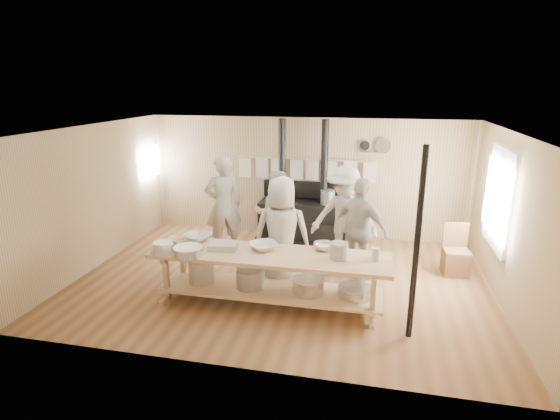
{
  "coord_description": "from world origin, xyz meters",
  "views": [
    {
      "loc": [
        1.44,
        -6.81,
        3.31
      ],
      "look_at": [
        -0.07,
        0.2,
        1.21
      ],
      "focal_mm": 28.0,
      "sensor_mm": 36.0,
      "label": 1
    }
  ],
  "objects": [
    {
      "name": "towel_rail",
      "position": [
        -0.0,
        2.4,
        1.55
      ],
      "size": [
        3.0,
        0.04,
        0.47
      ],
      "color": "tan",
      "rests_on": "ground"
    },
    {
      "name": "bowl_steel_a",
      "position": [
        -1.55,
        -1.12,
        0.9
      ],
      "size": [
        0.45,
        0.45,
        0.1
      ],
      "primitive_type": "imported",
      "rotation": [
        0.0,
        0.0,
        0.66
      ],
      "color": "silver",
      "rests_on": "prep_table"
    },
    {
      "name": "bowl_steel_b",
      "position": [
        0.78,
        -0.57,
        0.9
      ],
      "size": [
        0.38,
        0.38,
        0.1
      ],
      "primitive_type": "imported",
      "rotation": [
        0.0,
        0.0,
        3.33
      ],
      "color": "silver",
      "rests_on": "prep_table"
    },
    {
      "name": "cook_center",
      "position": [
        0.06,
        -0.28,
        0.95
      ],
      "size": [
        0.98,
        0.69,
        1.9
      ],
      "primitive_type": "imported",
      "rotation": [
        0.0,
        0.0,
        3.23
      ],
      "color": "#9E968C",
      "rests_on": "ground"
    },
    {
      "name": "cook_by_window",
      "position": [
        0.99,
        0.86,
        0.94
      ],
      "size": [
        1.27,
        0.78,
        1.89
      ],
      "primitive_type": "imported",
      "rotation": [
        0.0,
        0.0,
        -0.07
      ],
      "color": "#9E968C",
      "rests_on": "ground"
    },
    {
      "name": "bowl_white_b",
      "position": [
        -0.13,
        -0.75,
        0.9
      ],
      "size": [
        0.58,
        0.58,
        0.1
      ],
      "primitive_type": "imported",
      "rotation": [
        0.0,
        0.0,
        2.17
      ],
      "color": "white",
      "rests_on": "prep_table"
    },
    {
      "name": "room_shell",
      "position": [
        0.0,
        0.0,
        1.62
      ],
      "size": [
        7.0,
        7.0,
        7.0
      ],
      "color": "tan",
      "rests_on": "ground"
    },
    {
      "name": "roasting_pan",
      "position": [
        -0.73,
        -0.88,
        0.9
      ],
      "size": [
        0.45,
        0.32,
        0.09
      ],
      "primitive_type": "cube",
      "rotation": [
        0.0,
        0.0,
        0.1
      ],
      "color": "#B2B2B7",
      "rests_on": "prep_table"
    },
    {
      "name": "window_right",
      "position": [
        3.47,
        0.6,
        1.5
      ],
      "size": [
        0.09,
        1.5,
        1.65
      ],
      "color": "beige",
      "rests_on": "ground"
    },
    {
      "name": "chair",
      "position": [
        2.98,
        0.92,
        0.27
      ],
      "size": [
        0.45,
        0.45,
        0.91
      ],
      "rotation": [
        0.0,
        0.0,
        0.07
      ],
      "color": "brown",
      "rests_on": "ground"
    },
    {
      "name": "cook_left",
      "position": [
        -0.36,
        1.16,
        0.85
      ],
      "size": [
        0.93,
        0.78,
        1.7
      ],
      "primitive_type": "imported",
      "rotation": [
        0.0,
        0.0,
        3.32
      ],
      "color": "#9E968C",
      "rests_on": "ground"
    },
    {
      "name": "mixing_bowl_large",
      "position": [
        -1.15,
        -1.23,
        0.92
      ],
      "size": [
        0.46,
        0.46,
        0.14
      ],
      "primitive_type": "cylinder",
      "rotation": [
        0.0,
        0.0,
        0.08
      ],
      "color": "silver",
      "rests_on": "prep_table"
    },
    {
      "name": "left_opening",
      "position": [
        -3.45,
        2.0,
        1.6
      ],
      "size": [
        0.0,
        0.9,
        0.9
      ],
      "color": "white",
      "rests_on": "ground"
    },
    {
      "name": "ground",
      "position": [
        0.0,
        0.0,
        0.0
      ],
      "size": [
        7.0,
        7.0,
        0.0
      ],
      "primitive_type": "plane",
      "color": "brown",
      "rests_on": "ground"
    },
    {
      "name": "back_wall_shelf",
      "position": [
        1.46,
        2.43,
        2.0
      ],
      "size": [
        0.63,
        0.14,
        0.32
      ],
      "color": "tan",
      "rests_on": "ground"
    },
    {
      "name": "cook_far_left",
      "position": [
        -1.39,
        1.03,
        0.99
      ],
      "size": [
        0.86,
        0.77,
        1.97
      ],
      "primitive_type": "imported",
      "rotation": [
        0.0,
        0.0,
        3.66
      ],
      "color": "#9E968C",
      "rests_on": "ground"
    },
    {
      "name": "bowl_white_a",
      "position": [
        -1.28,
        -0.57,
        0.9
      ],
      "size": [
        0.54,
        0.54,
        0.1
      ],
      "primitive_type": "imported",
      "rotation": [
        0.0,
        0.0,
        -0.35
      ],
      "color": "white",
      "rests_on": "prep_table"
    },
    {
      "name": "bucket_galv",
      "position": [
        1.03,
        -0.88,
        0.97
      ],
      "size": [
        0.32,
        0.32,
        0.24
      ],
      "primitive_type": "cylinder",
      "rotation": [
        0.0,
        0.0,
        0.27
      ],
      "color": "gray",
      "rests_on": "prep_table"
    },
    {
      "name": "prep_table",
      "position": [
        -0.01,
        -0.9,
        0.52
      ],
      "size": [
        3.6,
        0.9,
        0.85
      ],
      "color": "tan",
      "rests_on": "ground"
    },
    {
      "name": "support_post",
      "position": [
        2.05,
        -1.35,
        1.3
      ],
      "size": [
        0.08,
        0.08,
        2.6
      ],
      "primitive_type": "cylinder",
      "color": "black",
      "rests_on": "ground"
    },
    {
      "name": "stove",
      "position": [
        -0.01,
        2.12,
        0.52
      ],
      "size": [
        1.9,
        0.75,
        2.6
      ],
      "color": "black",
      "rests_on": "ground"
    },
    {
      "name": "cook_right",
      "position": [
        1.3,
        0.36,
        0.9
      ],
      "size": [
        1.13,
        0.91,
        1.8
      ],
      "primitive_type": "imported",
      "rotation": [
        0.0,
        0.0,
        2.61
      ],
      "color": "#9E968C",
      "rests_on": "ground"
    },
    {
      "name": "pitcher",
      "position": [
        1.55,
        -0.82,
        0.95
      ],
      "size": [
        0.12,
        0.12,
        0.19
      ],
      "primitive_type": "cylinder",
      "rotation": [
        0.0,
        0.0,
        0.02
      ],
      "color": "white",
      "rests_on": "prep_table"
    },
    {
      "name": "deep_bowl_enamel",
      "position": [
        -1.55,
        -1.23,
        0.94
      ],
      "size": [
        0.34,
        0.34,
        0.18
      ],
      "primitive_type": "cylinder",
      "rotation": [
        0.0,
        0.0,
        0.22
      ],
      "color": "white",
      "rests_on": "prep_table"
    }
  ]
}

